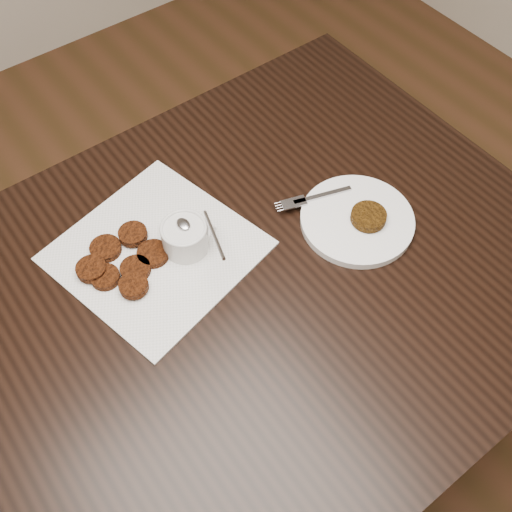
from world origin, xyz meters
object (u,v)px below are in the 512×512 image
(sauce_ramekin, at_px, (183,227))
(plate_with_patty, at_px, (358,217))
(table, at_px, (202,399))
(napkin, at_px, (156,251))

(sauce_ramekin, relative_size, plate_with_patty, 0.55)
(table, relative_size, plate_with_patty, 6.65)
(napkin, height_order, plate_with_patty, plate_with_patty)
(napkin, height_order, sauce_ramekin, sauce_ramekin)
(sauce_ramekin, bearing_deg, napkin, 152.41)
(table, relative_size, sauce_ramekin, 12.06)
(napkin, distance_m, plate_with_patty, 0.38)
(table, bearing_deg, plate_with_patty, -3.29)
(sauce_ramekin, bearing_deg, table, -123.78)
(napkin, xyz_separation_m, sauce_ramekin, (0.05, -0.03, 0.06))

